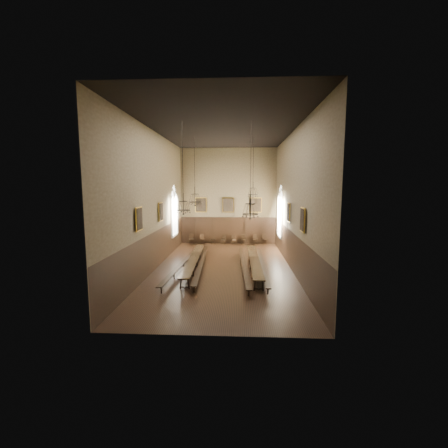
# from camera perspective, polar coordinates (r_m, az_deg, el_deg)

# --- Properties ---
(floor) EXTENTS (9.00, 18.00, 0.02)m
(floor) POSITION_cam_1_polar(r_m,az_deg,el_deg) (20.12, -0.15, -8.55)
(floor) COLOR black
(floor) RESTS_ON ground
(ceiling) EXTENTS (9.00, 18.00, 0.02)m
(ceiling) POSITION_cam_1_polar(r_m,az_deg,el_deg) (19.69, -0.16, 17.61)
(ceiling) COLOR black
(ceiling) RESTS_ON ground
(wall_back) EXTENTS (9.00, 0.02, 9.00)m
(wall_back) POSITION_cam_1_polar(r_m,az_deg,el_deg) (28.38, 0.82, 5.27)
(wall_back) COLOR #776749
(wall_back) RESTS_ON ground
(wall_front) EXTENTS (9.00, 0.02, 9.00)m
(wall_front) POSITION_cam_1_polar(r_m,az_deg,el_deg) (10.42, -2.80, 1.95)
(wall_front) COLOR #776749
(wall_front) RESTS_ON ground
(wall_left) EXTENTS (0.02, 18.00, 9.00)m
(wall_left) POSITION_cam_1_polar(r_m,az_deg,el_deg) (20.14, -13.11, 4.30)
(wall_left) COLOR #776749
(wall_left) RESTS_ON ground
(wall_right) EXTENTS (0.02, 18.00, 9.00)m
(wall_right) POSITION_cam_1_polar(r_m,az_deg,el_deg) (19.67, 13.12, 4.24)
(wall_right) COLOR #776749
(wall_right) RESTS_ON ground
(wainscot_panelling) EXTENTS (9.00, 18.00, 2.50)m
(wainscot_panelling) POSITION_cam_1_polar(r_m,az_deg,el_deg) (19.82, -0.15, -5.04)
(wainscot_panelling) COLOR black
(wainscot_panelling) RESTS_ON floor
(table_left) EXTENTS (0.93, 9.18, 0.71)m
(table_left) POSITION_cam_1_polar(r_m,az_deg,el_deg) (20.30, -5.76, -7.38)
(table_left) COLOR black
(table_left) RESTS_ON floor
(table_right) EXTENTS (0.69, 9.03, 0.70)m
(table_right) POSITION_cam_1_polar(r_m,az_deg,el_deg) (19.98, 5.79, -7.63)
(table_right) COLOR black
(table_right) RESTS_ON floor
(bench_left_outer) EXTENTS (0.91, 10.52, 0.47)m
(bench_left_outer) POSITION_cam_1_polar(r_m,az_deg,el_deg) (20.43, -7.65, -7.47)
(bench_left_outer) COLOR black
(bench_left_outer) RESTS_ON floor
(bench_left_inner) EXTENTS (0.79, 10.24, 0.46)m
(bench_left_inner) POSITION_cam_1_polar(r_m,az_deg,el_deg) (20.33, -4.33, -7.52)
(bench_left_inner) COLOR black
(bench_left_inner) RESTS_ON floor
(bench_right_inner) EXTENTS (0.69, 10.18, 0.46)m
(bench_right_inner) POSITION_cam_1_polar(r_m,az_deg,el_deg) (19.78, 3.79, -7.94)
(bench_right_inner) COLOR black
(bench_right_inner) RESTS_ON floor
(bench_right_outer) EXTENTS (0.41, 9.77, 0.44)m
(bench_right_outer) POSITION_cam_1_polar(r_m,az_deg,el_deg) (19.98, 7.29, -7.87)
(bench_right_outer) COLOR black
(bench_right_outer) RESTS_ON floor
(chair_0) EXTENTS (0.55, 0.56, 0.98)m
(chair_0) POSITION_cam_1_polar(r_m,az_deg,el_deg) (28.66, -6.21, -3.21)
(chair_0) COLOR black
(chair_0) RESTS_ON floor
(chair_1) EXTENTS (0.53, 0.53, 0.94)m
(chair_1) POSITION_cam_1_polar(r_m,az_deg,el_deg) (28.63, -4.19, -3.22)
(chair_1) COLOR black
(chair_1) RESTS_ON floor
(chair_2) EXTENTS (0.42, 0.42, 0.92)m
(chair_2) POSITION_cam_1_polar(r_m,az_deg,el_deg) (28.43, -2.08, -3.30)
(chair_2) COLOR black
(chair_2) RESTS_ON floor
(chair_3) EXTENTS (0.50, 0.50, 0.89)m
(chair_3) POSITION_cam_1_polar(r_m,az_deg,el_deg) (28.36, -0.10, -3.34)
(chair_3) COLOR black
(chair_3) RESTS_ON floor
(chair_4) EXTENTS (0.49, 0.49, 0.87)m
(chair_4) POSITION_cam_1_polar(r_m,az_deg,el_deg) (28.32, 1.88, -3.37)
(chair_4) COLOR black
(chair_4) RESTS_ON floor
(chair_5) EXTENTS (0.43, 0.43, 0.91)m
(chair_5) POSITION_cam_1_polar(r_m,az_deg,el_deg) (28.31, 3.71, -3.36)
(chair_5) COLOR black
(chair_5) RESTS_ON floor
(chair_6) EXTENTS (0.49, 0.49, 0.95)m
(chair_6) POSITION_cam_1_polar(r_m,az_deg,el_deg) (28.42, 6.00, -3.32)
(chair_6) COLOR black
(chair_6) RESTS_ON floor
(chair_7) EXTENTS (0.52, 0.52, 0.98)m
(chair_7) POSITION_cam_1_polar(r_m,az_deg,el_deg) (28.52, 7.74, -3.28)
(chair_7) COLOR black
(chair_7) RESTS_ON floor
(chandelier_back_left) EXTENTS (0.90, 0.90, 4.84)m
(chandelier_back_left) POSITION_cam_1_polar(r_m,az_deg,el_deg) (21.94, -5.56, 4.99)
(chandelier_back_left) COLOR black
(chandelier_back_left) RESTS_ON ceiling
(chandelier_back_right) EXTENTS (0.76, 0.76, 4.30)m
(chandelier_back_right) POSITION_cam_1_polar(r_m,az_deg,el_deg) (22.29, 5.56, 6.40)
(chandelier_back_right) COLOR black
(chandelier_back_right) RESTS_ON ceiling
(chandelier_front_left) EXTENTS (0.78, 0.78, 5.03)m
(chandelier_front_left) POSITION_cam_1_polar(r_m,az_deg,el_deg) (17.05, -7.76, 3.85)
(chandelier_front_left) COLOR black
(chandelier_front_left) RESTS_ON ceiling
(chandelier_front_right) EXTENTS (0.92, 0.92, 5.28)m
(chandelier_front_right) POSITION_cam_1_polar(r_m,az_deg,el_deg) (17.02, 5.03, 2.97)
(chandelier_front_right) COLOR black
(chandelier_front_right) RESTS_ON ceiling
(portrait_back_0) EXTENTS (1.10, 0.12, 1.40)m
(portrait_back_0) POSITION_cam_1_polar(r_m,az_deg,el_deg) (28.51, -4.43, 3.65)
(portrait_back_0) COLOR gold
(portrait_back_0) RESTS_ON wall_back
(portrait_back_1) EXTENTS (1.10, 0.12, 1.40)m
(portrait_back_1) POSITION_cam_1_polar(r_m,az_deg,el_deg) (28.29, 0.81, 3.65)
(portrait_back_1) COLOR gold
(portrait_back_1) RESTS_ON wall_back
(portrait_back_2) EXTENTS (1.10, 0.12, 1.40)m
(portrait_back_2) POSITION_cam_1_polar(r_m,az_deg,el_deg) (28.32, 6.08, 3.61)
(portrait_back_2) COLOR gold
(portrait_back_2) RESTS_ON wall_back
(portrait_left_0) EXTENTS (0.12, 1.00, 1.30)m
(portrait_left_0) POSITION_cam_1_polar(r_m,az_deg,el_deg) (21.12, -11.97, 2.28)
(portrait_left_0) COLOR gold
(portrait_left_0) RESTS_ON wall_left
(portrait_left_1) EXTENTS (0.12, 1.00, 1.30)m
(portrait_left_1) POSITION_cam_1_polar(r_m,az_deg,el_deg) (16.83, -15.88, 0.95)
(portrait_left_1) COLOR gold
(portrait_left_1) RESTS_ON wall_left
(portrait_right_0) EXTENTS (0.12, 1.00, 1.30)m
(portrait_right_0) POSITION_cam_1_polar(r_m,az_deg,el_deg) (20.69, 12.21, 2.18)
(portrait_right_0) COLOR gold
(portrait_right_0) RESTS_ON wall_right
(portrait_right_1) EXTENTS (0.12, 1.00, 1.30)m
(portrait_right_1) POSITION_cam_1_polar(r_m,az_deg,el_deg) (16.28, 14.75, 0.78)
(portrait_right_1) COLOR gold
(portrait_right_1) RESTS_ON wall_right
(window_right) EXTENTS (0.20, 2.20, 4.60)m
(window_right) POSITION_cam_1_polar(r_m,az_deg,el_deg) (25.15, 10.67, 2.39)
(window_right) COLOR white
(window_right) RESTS_ON wall_right
(window_left) EXTENTS (0.20, 2.20, 4.60)m
(window_left) POSITION_cam_1_polar(r_m,az_deg,el_deg) (25.52, -9.48, 2.49)
(window_left) COLOR white
(window_left) RESTS_ON wall_left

